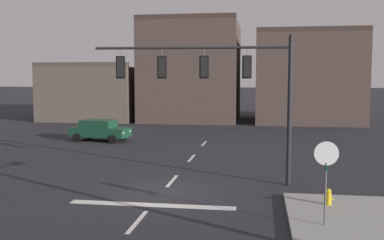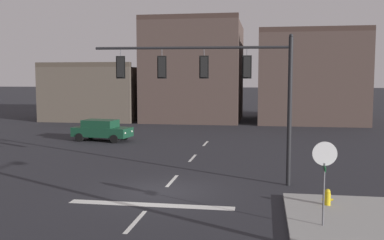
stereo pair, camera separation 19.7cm
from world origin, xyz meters
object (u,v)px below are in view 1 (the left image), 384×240
object	(u,v)px
signal_mast_near_side	(220,79)
car_lot_nearside	(100,130)
stop_sign	(326,163)
fire_hydrant	(328,200)

from	to	relation	value
signal_mast_near_side	car_lot_nearside	size ratio (longest dim) A/B	1.91
stop_sign	fire_hydrant	bearing A→B (deg)	79.03
stop_sign	car_lot_nearside	world-z (taller)	stop_sign
stop_sign	car_lot_nearside	size ratio (longest dim) A/B	0.61
stop_sign	car_lot_nearside	distance (m)	22.85
signal_mast_near_side	stop_sign	xyz separation A→B (m)	(3.87, -5.67, -2.63)
car_lot_nearside	fire_hydrant	distance (m)	21.32
signal_mast_near_side	car_lot_nearside	xyz separation A→B (m)	(-10.22, 12.27, -3.92)
stop_sign	car_lot_nearside	xyz separation A→B (m)	(-14.10, 17.94, -1.29)
fire_hydrant	signal_mast_near_side	bearing A→B (deg)	142.73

